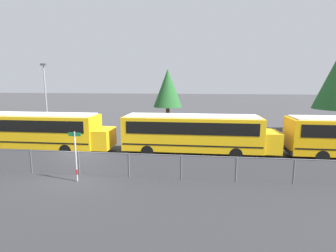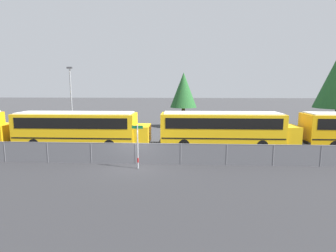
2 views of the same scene
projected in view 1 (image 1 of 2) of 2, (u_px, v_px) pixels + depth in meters
ground_plane at (80, 175)px, 15.60m from camera, size 200.00×200.00×0.00m
road_strip at (7, 232)px, 9.73m from camera, size 118.92×12.00×0.01m
fence at (79, 163)px, 15.48m from camera, size 84.99×0.07×1.45m
school_bus_2 at (37, 129)px, 20.64m from camera, size 11.51×2.58×3.01m
school_bus_3 at (195, 132)px, 19.62m from camera, size 11.51×2.58×3.01m
street_sign at (76, 155)px, 14.36m from camera, size 0.70×0.09×2.83m
light_pole at (46, 95)px, 28.27m from camera, size 0.60×0.24×7.35m
tree_1 at (168, 88)px, 30.26m from camera, size 3.34×3.34×6.88m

